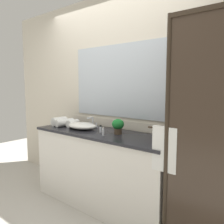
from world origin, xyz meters
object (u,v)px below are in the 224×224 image
at_px(rolled_towel_near_edge, 59,121).
at_px(amenity_bottle_conditioner, 120,127).
at_px(rolled_towel_far_edge, 73,123).
at_px(faucet, 92,124).
at_px(rolled_towel_middle, 65,123).
at_px(potted_plant, 118,125).
at_px(sink_basin, 82,126).
at_px(amenity_bottle_body_wash, 103,132).
at_px(amenity_bottle_lotion, 100,129).

bearing_deg(rolled_towel_near_edge, amenity_bottle_conditioner, 15.73).
distance_m(rolled_towel_near_edge, rolled_towel_far_edge, 0.23).
xyz_separation_m(amenity_bottle_conditioner, rolled_towel_near_edge, (-0.86, -0.24, 0.02)).
height_order(faucet, rolled_towel_middle, faucet).
height_order(potted_plant, rolled_towel_near_edge, potted_plant).
bearing_deg(rolled_towel_far_edge, sink_basin, -8.10).
height_order(sink_basin, rolled_towel_far_edge, rolled_towel_far_edge).
bearing_deg(sink_basin, rolled_towel_middle, -177.09).
distance_m(amenity_bottle_conditioner, rolled_towel_near_edge, 0.90).
height_order(sink_basin, faucet, faucet).
bearing_deg(amenity_bottle_body_wash, sink_basin, 165.39).
bearing_deg(sink_basin, potted_plant, 4.73).
distance_m(amenity_bottle_body_wash, amenity_bottle_lotion, 0.17).
relative_size(potted_plant, amenity_bottle_conditioner, 2.15).
bearing_deg(rolled_towel_middle, faucet, 32.96).
distance_m(sink_basin, amenity_bottle_lotion, 0.33).
height_order(potted_plant, amenity_bottle_conditioner, potted_plant).
xyz_separation_m(sink_basin, amenity_bottle_body_wash, (0.46, -0.12, 0.00)).
xyz_separation_m(sink_basin, rolled_towel_far_edge, (-0.21, 0.03, 0.01)).
bearing_deg(amenity_bottle_body_wash, potted_plant, 65.51).
bearing_deg(rolled_towel_near_edge, amenity_bottle_body_wash, -6.50).
relative_size(rolled_towel_near_edge, rolled_towel_middle, 0.81).
height_order(sink_basin, rolled_towel_middle, rolled_towel_middle).
xyz_separation_m(amenity_bottle_body_wash, rolled_towel_far_edge, (-0.67, 0.15, 0.00)).
relative_size(sink_basin, rolled_towel_middle, 1.65).
bearing_deg(rolled_towel_middle, rolled_towel_near_edge, -178.34).
height_order(amenity_bottle_lotion, rolled_towel_near_edge, rolled_towel_near_edge).
xyz_separation_m(potted_plant, amenity_bottle_conditioner, (-0.10, 0.18, -0.06)).
relative_size(faucet, amenity_bottle_conditioner, 2.13).
xyz_separation_m(faucet, potted_plant, (0.54, -0.15, 0.06)).
bearing_deg(amenity_bottle_lotion, faucet, 147.66).
bearing_deg(amenity_bottle_body_wash, amenity_bottle_conditioner, 94.52).
height_order(amenity_bottle_lotion, rolled_towel_far_edge, rolled_towel_far_edge).
relative_size(potted_plant, rolled_towel_middle, 0.69).
height_order(faucet, potted_plant, potted_plant).
distance_m(faucet, rolled_towel_near_edge, 0.48).
relative_size(potted_plant, rolled_towel_far_edge, 0.94).
bearing_deg(potted_plant, sink_basin, -175.27).
bearing_deg(potted_plant, rolled_towel_far_edge, -178.84).
xyz_separation_m(sink_basin, rolled_towel_middle, (-0.32, -0.02, 0.01)).
distance_m(amenity_bottle_body_wash, rolled_towel_far_edge, 0.69).
distance_m(amenity_bottle_lotion, rolled_towel_middle, 0.65).
relative_size(amenity_bottle_body_wash, rolled_towel_middle, 0.38).
relative_size(potted_plant, amenity_bottle_body_wash, 1.84).
relative_size(sink_basin, amenity_bottle_body_wash, 4.38).
xyz_separation_m(faucet, rolled_towel_middle, (-0.32, -0.21, 0.01)).
height_order(amenity_bottle_body_wash, rolled_towel_middle, rolled_towel_middle).
bearing_deg(amenity_bottle_lotion, amenity_bottle_body_wash, -37.13).
relative_size(sink_basin, rolled_towel_near_edge, 2.03).
bearing_deg(amenity_bottle_conditioner, faucet, -175.51).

